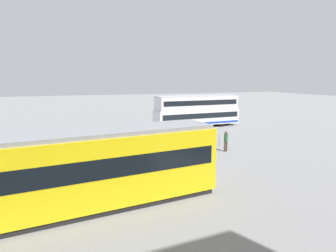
{
  "coord_description": "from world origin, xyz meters",
  "views": [
    {
      "loc": [
        10.7,
        27.58,
        5.95
      ],
      "look_at": [
        2.08,
        4.4,
        1.79
      ],
      "focal_mm": 30.04,
      "sensor_mm": 36.0,
      "label": 1
    }
  ],
  "objects_px": {
    "pedestrian_crossing": "(226,140)",
    "info_sign": "(137,133)",
    "double_decker_bus": "(197,111)",
    "tram_yellow": "(64,172)",
    "pedestrian_near_railing": "(166,137)"
  },
  "relations": [
    {
      "from": "double_decker_bus",
      "to": "pedestrian_crossing",
      "type": "relative_size",
      "value": 6.27
    },
    {
      "from": "tram_yellow",
      "to": "pedestrian_near_railing",
      "type": "distance_m",
      "value": 12.39
    },
    {
      "from": "pedestrian_crossing",
      "to": "tram_yellow",
      "type": "bearing_deg",
      "value": 28.58
    },
    {
      "from": "double_decker_bus",
      "to": "pedestrian_near_railing",
      "type": "height_order",
      "value": "double_decker_bus"
    },
    {
      "from": "pedestrian_near_railing",
      "to": "tram_yellow",
      "type": "bearing_deg",
      "value": 48.76
    },
    {
      "from": "pedestrian_near_railing",
      "to": "pedestrian_crossing",
      "type": "xyz_separation_m",
      "value": [
        -4.39,
        2.47,
        -0.04
      ]
    },
    {
      "from": "pedestrian_crossing",
      "to": "info_sign",
      "type": "distance_m",
      "value": 7.38
    },
    {
      "from": "pedestrian_crossing",
      "to": "info_sign",
      "type": "relative_size",
      "value": 0.77
    },
    {
      "from": "double_decker_bus",
      "to": "pedestrian_crossing",
      "type": "bearing_deg",
      "value": 74.96
    },
    {
      "from": "pedestrian_near_railing",
      "to": "pedestrian_crossing",
      "type": "bearing_deg",
      "value": 150.68
    },
    {
      "from": "pedestrian_crossing",
      "to": "info_sign",
      "type": "xyz_separation_m",
      "value": [
        6.86,
        -2.65,
        0.56
      ]
    },
    {
      "from": "double_decker_bus",
      "to": "info_sign",
      "type": "bearing_deg",
      "value": 42.64
    },
    {
      "from": "tram_yellow",
      "to": "pedestrian_near_railing",
      "type": "bearing_deg",
      "value": -131.24
    },
    {
      "from": "pedestrian_crossing",
      "to": "pedestrian_near_railing",
      "type": "bearing_deg",
      "value": -29.32
    },
    {
      "from": "tram_yellow",
      "to": "pedestrian_crossing",
      "type": "distance_m",
      "value": 14.31
    }
  ]
}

